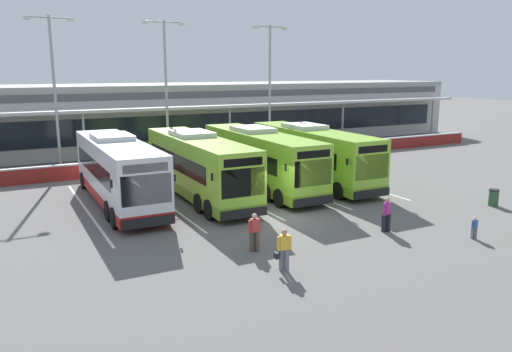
{
  "coord_description": "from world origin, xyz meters",
  "views": [
    {
      "loc": [
        -12.48,
        -20.96,
        7.34
      ],
      "look_at": [
        0.2,
        3.0,
        1.6
      ],
      "focal_mm": 35.25,
      "sensor_mm": 36.0,
      "label": 1
    }
  ],
  "objects_px": {
    "pedestrian_approaching_bus": "(254,231)",
    "lamp_post_east": "(270,82)",
    "pedestrian_child": "(475,227)",
    "pedestrian_with_handbag": "(284,249)",
    "litter_bin": "(494,197)",
    "coach_bus_right_centre": "(312,156)",
    "coach_bus_centre": "(260,160)",
    "coach_bus_left_centre": "(198,167)",
    "lamp_post_centre": "(166,84)",
    "lamp_post_west": "(54,85)",
    "coach_bus_leftmost": "(118,172)",
    "pedestrian_in_dark_coat": "(387,213)"
  },
  "relations": [
    {
      "from": "pedestrian_with_handbag",
      "to": "pedestrian_child",
      "type": "bearing_deg",
      "value": -5.02
    },
    {
      "from": "lamp_post_centre",
      "to": "litter_bin",
      "type": "height_order",
      "value": "lamp_post_centre"
    },
    {
      "from": "coach_bus_leftmost",
      "to": "pedestrian_with_handbag",
      "type": "bearing_deg",
      "value": -76.12
    },
    {
      "from": "pedestrian_approaching_bus",
      "to": "coach_bus_left_centre",
      "type": "bearing_deg",
      "value": 82.0
    },
    {
      "from": "coach_bus_centre",
      "to": "coach_bus_right_centre",
      "type": "height_order",
      "value": "same"
    },
    {
      "from": "litter_bin",
      "to": "pedestrian_approaching_bus",
      "type": "bearing_deg",
      "value": -179.46
    },
    {
      "from": "coach_bus_leftmost",
      "to": "coach_bus_centre",
      "type": "relative_size",
      "value": 1.0
    },
    {
      "from": "lamp_post_west",
      "to": "pedestrian_with_handbag",
      "type": "bearing_deg",
      "value": -78.06
    },
    {
      "from": "coach_bus_right_centre",
      "to": "lamp_post_west",
      "type": "height_order",
      "value": "lamp_post_west"
    },
    {
      "from": "coach_bus_centre",
      "to": "lamp_post_west",
      "type": "bearing_deg",
      "value": 133.9
    },
    {
      "from": "litter_bin",
      "to": "pedestrian_with_handbag",
      "type": "bearing_deg",
      "value": -170.59
    },
    {
      "from": "coach_bus_left_centre",
      "to": "pedestrian_in_dark_coat",
      "type": "height_order",
      "value": "coach_bus_left_centre"
    },
    {
      "from": "lamp_post_west",
      "to": "pedestrian_in_dark_coat",
      "type": "bearing_deg",
      "value": -61.84
    },
    {
      "from": "pedestrian_child",
      "to": "pedestrian_approaching_bus",
      "type": "height_order",
      "value": "pedestrian_approaching_bus"
    },
    {
      "from": "coach_bus_right_centre",
      "to": "coach_bus_left_centre",
      "type": "bearing_deg",
      "value": -178.49
    },
    {
      "from": "coach_bus_right_centre",
      "to": "lamp_post_west",
      "type": "bearing_deg",
      "value": 142.4
    },
    {
      "from": "pedestrian_with_handbag",
      "to": "litter_bin",
      "type": "height_order",
      "value": "pedestrian_with_handbag"
    },
    {
      "from": "pedestrian_in_dark_coat",
      "to": "pedestrian_child",
      "type": "xyz_separation_m",
      "value": [
        2.77,
        -2.59,
        -0.33
      ]
    },
    {
      "from": "coach_bus_right_centre",
      "to": "pedestrian_child",
      "type": "relative_size",
      "value": 12.12
    },
    {
      "from": "lamp_post_west",
      "to": "pedestrian_child",
      "type": "bearing_deg",
      "value": -59.35
    },
    {
      "from": "pedestrian_with_handbag",
      "to": "lamp_post_east",
      "type": "relative_size",
      "value": 0.15
    },
    {
      "from": "pedestrian_approaching_bus",
      "to": "coach_bus_right_centre",
      "type": "bearing_deg",
      "value": 46.07
    },
    {
      "from": "coach_bus_right_centre",
      "to": "lamp_post_centre",
      "type": "bearing_deg",
      "value": 121.22
    },
    {
      "from": "litter_bin",
      "to": "pedestrian_in_dark_coat",
      "type": "bearing_deg",
      "value": -175.15
    },
    {
      "from": "coach_bus_left_centre",
      "to": "coach_bus_centre",
      "type": "distance_m",
      "value": 4.28
    },
    {
      "from": "lamp_post_west",
      "to": "lamp_post_centre",
      "type": "distance_m",
      "value": 8.0
    },
    {
      "from": "coach_bus_right_centre",
      "to": "lamp_post_centre",
      "type": "distance_m",
      "value": 13.17
    },
    {
      "from": "coach_bus_centre",
      "to": "litter_bin",
      "type": "relative_size",
      "value": 13.09
    },
    {
      "from": "coach_bus_left_centre",
      "to": "pedestrian_child",
      "type": "bearing_deg",
      "value": -57.99
    },
    {
      "from": "pedestrian_in_dark_coat",
      "to": "pedestrian_child",
      "type": "distance_m",
      "value": 3.8
    },
    {
      "from": "pedestrian_with_handbag",
      "to": "pedestrian_approaching_bus",
      "type": "height_order",
      "value": "same"
    },
    {
      "from": "pedestrian_with_handbag",
      "to": "litter_bin",
      "type": "relative_size",
      "value": 1.74
    },
    {
      "from": "coach_bus_left_centre",
      "to": "pedestrian_with_handbag",
      "type": "relative_size",
      "value": 7.52
    },
    {
      "from": "coach_bus_leftmost",
      "to": "lamp_post_east",
      "type": "distance_m",
      "value": 18.91
    },
    {
      "from": "coach_bus_right_centre",
      "to": "pedestrian_in_dark_coat",
      "type": "distance_m",
      "value": 10.83
    },
    {
      "from": "pedestrian_child",
      "to": "litter_bin",
      "type": "xyz_separation_m",
      "value": [
        5.61,
        3.3,
        -0.07
      ]
    },
    {
      "from": "coach_bus_centre",
      "to": "pedestrian_with_handbag",
      "type": "distance_m",
      "value": 13.55
    },
    {
      "from": "pedestrian_approaching_bus",
      "to": "lamp_post_west",
      "type": "bearing_deg",
      "value": 103.26
    },
    {
      "from": "coach_bus_right_centre",
      "to": "lamp_post_west",
      "type": "xyz_separation_m",
      "value": [
        -14.39,
        11.08,
        4.5
      ]
    },
    {
      "from": "coach_bus_right_centre",
      "to": "lamp_post_centre",
      "type": "height_order",
      "value": "lamp_post_centre"
    },
    {
      "from": "coach_bus_centre",
      "to": "pedestrian_child",
      "type": "xyz_separation_m",
      "value": [
        3.72,
        -13.11,
        -1.24
      ]
    },
    {
      "from": "pedestrian_approaching_bus",
      "to": "litter_bin",
      "type": "xyz_separation_m",
      "value": [
        14.95,
        0.14,
        -0.41
      ]
    },
    {
      "from": "lamp_post_east",
      "to": "litter_bin",
      "type": "relative_size",
      "value": 11.83
    },
    {
      "from": "pedestrian_approaching_bus",
      "to": "lamp_post_east",
      "type": "height_order",
      "value": "lamp_post_east"
    },
    {
      "from": "pedestrian_approaching_bus",
      "to": "litter_bin",
      "type": "relative_size",
      "value": 1.74
    },
    {
      "from": "coach_bus_right_centre",
      "to": "pedestrian_approaching_bus",
      "type": "distance_m",
      "value": 13.67
    },
    {
      "from": "coach_bus_left_centre",
      "to": "pedestrian_approaching_bus",
      "type": "xyz_separation_m",
      "value": [
        -1.35,
        -9.61,
        -0.91
      ]
    },
    {
      "from": "coach_bus_centre",
      "to": "pedestrian_child",
      "type": "bearing_deg",
      "value": -74.16
    },
    {
      "from": "pedestrian_in_dark_coat",
      "to": "coach_bus_left_centre",
      "type": "bearing_deg",
      "value": 117.13
    },
    {
      "from": "lamp_post_east",
      "to": "litter_bin",
      "type": "height_order",
      "value": "lamp_post_east"
    }
  ]
}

